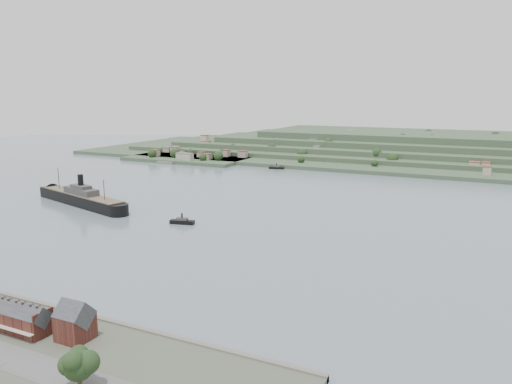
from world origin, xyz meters
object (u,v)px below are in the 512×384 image
at_px(fig_tree, 78,364).
at_px(steamship, 78,197).
at_px(tugboat, 182,221).
at_px(gabled_building, 75,322).

bearing_deg(fig_tree, steamship, 135.39).
bearing_deg(tugboat, fig_tree, -64.41).
height_order(gabled_building, steamship, steamship).
distance_m(tugboat, fig_tree, 184.53).
xyz_separation_m(steamship, fig_tree, (183.10, -180.63, 4.26)).
height_order(steamship, tugboat, steamship).
distance_m(gabled_building, steamship, 226.90).
relative_size(tugboat, fig_tree, 1.35).
height_order(gabled_building, fig_tree, gabled_building).
height_order(tugboat, fig_tree, fig_tree).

